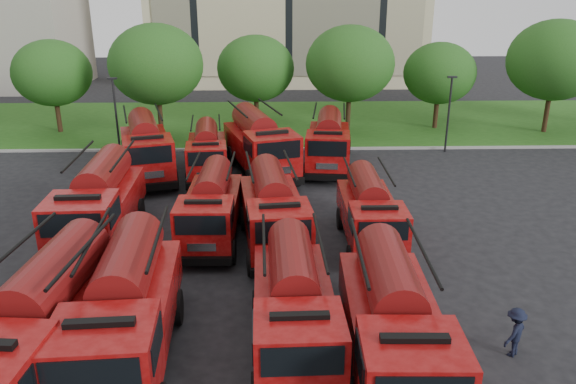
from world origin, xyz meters
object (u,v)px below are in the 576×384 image
object	(u,v)px
firefighter_2	(366,376)
fire_truck_3	(394,323)
fire_truck_6	(273,211)
fire_truck_7	(370,212)
fire_truck_1	(124,310)
firefighter_4	(48,318)
fire_truck_9	(207,152)
fire_truck_10	(260,144)
fire_truck_2	(294,306)
fire_truck_4	(99,204)
firefighter_3	(511,354)
fire_truck_5	(211,207)
firefighter_5	(368,247)
fire_truck_0	(41,327)
fire_truck_11	(328,142)
fire_truck_8	(146,148)

from	to	relation	value
firefighter_2	fire_truck_3	bearing A→B (deg)	-73.50
fire_truck_3	fire_truck_6	size ratio (longest dim) A/B	1.02
fire_truck_7	fire_truck_6	bearing A→B (deg)	-178.56
fire_truck_1	fire_truck_6	bearing A→B (deg)	57.56
fire_truck_1	firefighter_4	size ratio (longest dim) A/B	4.06
fire_truck_9	fire_truck_10	distance (m)	3.15
fire_truck_2	firefighter_2	xyz separation A→B (m)	(2.06, -1.30, -1.60)
fire_truck_2	fire_truck_10	size ratio (longest dim) A/B	0.83
fire_truck_4	firefighter_3	bearing A→B (deg)	-31.83
fire_truck_5	firefighter_5	xyz separation A→B (m)	(6.85, -1.11, -1.53)
fire_truck_0	fire_truck_9	world-z (taller)	fire_truck_0
firefighter_2	firefighter_3	xyz separation A→B (m)	(4.67, 0.90, 0.00)
fire_truck_4	firefighter_2	xyz separation A→B (m)	(10.28, -9.48, -1.78)
fire_truck_6	fire_truck_4	bearing A→B (deg)	169.03
fire_truck_6	fire_truck_10	xyz separation A→B (m)	(-0.79, 9.99, 0.21)
fire_truck_9	firefighter_4	size ratio (longest dim) A/B	3.45
fire_truck_2	fire_truck_7	world-z (taller)	fire_truck_2
fire_truck_1	fire_truck_5	xyz separation A→B (m)	(1.65, 8.69, -0.23)
fire_truck_0	fire_truck_4	bearing A→B (deg)	101.50
fire_truck_3	fire_truck_7	xyz separation A→B (m)	(0.76, 8.78, -0.21)
fire_truck_9	fire_truck_11	distance (m)	7.40
fire_truck_2	fire_truck_6	size ratio (longest dim) A/B	0.96
fire_truck_2	fire_truck_10	bearing A→B (deg)	93.19
firefighter_3	fire_truck_2	bearing A→B (deg)	-45.80
fire_truck_7	firefighter_2	xyz separation A→B (m)	(-1.50, -8.93, -1.49)
fire_truck_1	fire_truck_8	bearing A→B (deg)	96.37
fire_truck_5	fire_truck_6	xyz separation A→B (m)	(2.74, -0.77, 0.10)
fire_truck_0	fire_truck_4	xyz separation A→B (m)	(-1.11, 9.40, -0.03)
fire_truck_1	fire_truck_7	xyz separation A→B (m)	(8.56, 8.01, -0.28)
fire_truck_6	fire_truck_9	xyz separation A→B (m)	(-3.89, 9.57, -0.15)
fire_truck_3	fire_truck_8	world-z (taller)	fire_truck_8
fire_truck_5	fire_truck_11	bearing A→B (deg)	59.65
fire_truck_3	firefighter_5	world-z (taller)	fire_truck_3
fire_truck_1	fire_truck_5	size ratio (longest dim) A/B	1.17
fire_truck_3	fire_truck_8	xyz separation A→B (m)	(-10.84, 18.20, 0.07)
fire_truck_0	fire_truck_6	bearing A→B (deg)	58.24
fire_truck_4	fire_truck_8	size ratio (longest dim) A/B	0.97
firefighter_2	fire_truck_10	bearing A→B (deg)	15.23
fire_truck_2	fire_truck_4	bearing A→B (deg)	133.70
fire_truck_0	firefighter_3	bearing A→B (deg)	8.18
fire_truck_11	firefighter_4	bearing A→B (deg)	-117.69
fire_truck_1	firefighter_2	bearing A→B (deg)	-10.88
fire_truck_7	firefighter_2	size ratio (longest dim) A/B	3.97
firefighter_2	firefighter_4	distance (m)	10.95
fire_truck_8	firefighter_4	size ratio (longest dim) A/B	4.20
fire_truck_2	firefighter_5	world-z (taller)	fire_truck_2
fire_truck_1	fire_truck_11	bearing A→B (deg)	64.03
firefighter_5	firefighter_3	bearing A→B (deg)	104.27
fire_truck_9	firefighter_4	distance (m)	15.67
fire_truck_4	firefighter_4	bearing A→B (deg)	-93.48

